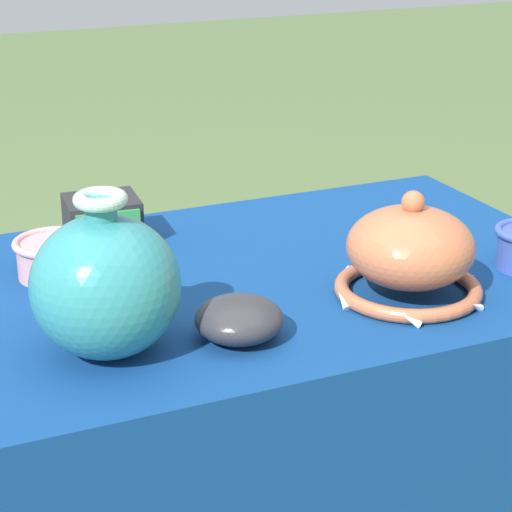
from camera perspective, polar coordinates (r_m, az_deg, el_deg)
name	(u,v)px	position (r m, az deg, el deg)	size (l,w,h in m)	color
display_table	(193,332)	(1.55, -3.60, -4.34)	(1.31, 0.69, 0.69)	brown
vase_tall_bulbous	(105,285)	(1.30, -8.60, -1.66)	(0.20, 0.20, 0.22)	teal
vase_dome_bell	(410,255)	(1.49, 8.79, 0.05)	(0.23, 0.22, 0.17)	#BC6642
mosaic_tile_box	(103,221)	(1.71, -8.75, 1.99)	(0.13, 0.12, 0.08)	#232328
cup_wide_rose	(55,256)	(1.59, -11.43, 0.02)	(0.13, 0.13, 0.06)	#D19399
bowl_shallow_charcoal	(242,319)	(1.35, -0.82, -3.60)	(0.12, 0.12, 0.06)	#2D2D33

